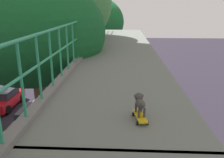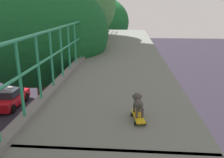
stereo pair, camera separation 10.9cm
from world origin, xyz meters
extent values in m
cube|color=black|center=(1.06, 0.39, 6.35)|extent=(2.66, 0.06, 0.00)
cylinder|color=#279167|center=(-0.25, 1.03, 7.00)|extent=(0.04, 0.04, 1.11)
cylinder|color=#279167|center=(-0.25, 1.71, 7.00)|extent=(0.04, 0.04, 1.11)
cylinder|color=#279167|center=(-0.25, 2.40, 7.00)|extent=(0.04, 0.04, 1.11)
cylinder|color=#279167|center=(-0.25, 3.09, 7.00)|extent=(0.04, 0.04, 1.11)
cylinder|color=#279167|center=(-0.25, 3.77, 7.00)|extent=(0.04, 0.04, 1.11)
cylinder|color=#279167|center=(-0.25, 4.46, 7.00)|extent=(0.04, 0.04, 1.11)
cylinder|color=#279167|center=(-0.25, 5.14, 7.00)|extent=(0.04, 0.04, 1.11)
cylinder|color=#279167|center=(-0.25, 5.83, 7.00)|extent=(0.04, 0.04, 1.11)
cylinder|color=#279167|center=(-0.25, 6.51, 7.00)|extent=(0.04, 0.04, 1.11)
cylinder|color=#279167|center=(-0.25, 7.20, 7.00)|extent=(0.04, 0.04, 1.11)
cylinder|color=#279167|center=(-0.25, 7.88, 7.00)|extent=(0.04, 0.04, 1.11)
cylinder|color=#279167|center=(-0.25, 8.57, 7.00)|extent=(0.04, 0.04, 1.11)
cylinder|color=#279167|center=(-0.25, 9.26, 7.00)|extent=(0.04, 0.04, 1.11)
cylinder|color=#279167|center=(-0.25, 9.94, 7.00)|extent=(0.04, 0.04, 1.11)
cylinder|color=#279167|center=(-0.25, 10.63, 7.00)|extent=(0.04, 0.04, 1.11)
cylinder|color=#279167|center=(-0.25, 11.31, 7.00)|extent=(0.04, 0.04, 1.11)
cylinder|color=#279167|center=(-0.25, 12.00, 7.00)|extent=(0.04, 0.04, 1.11)
cylinder|color=#279167|center=(-0.25, 12.68, 7.00)|extent=(0.04, 0.04, 1.11)
cylinder|color=#279167|center=(-0.25, 13.37, 7.00)|extent=(0.04, 0.04, 1.11)
cylinder|color=#279167|center=(-0.25, 14.05, 7.00)|extent=(0.04, 0.04, 1.11)
cube|color=black|center=(-5.00, 12.07, 0.56)|extent=(1.67, 4.48, 0.66)
cube|color=#1E232B|center=(-5.00, 11.93, 1.14)|extent=(1.52, 2.09, 0.51)
cylinder|color=black|center=(-4.20, 13.47, 0.35)|extent=(0.20, 0.70, 0.70)
cylinder|color=black|center=(-5.79, 13.47, 0.35)|extent=(0.20, 0.70, 0.70)
cylinder|color=black|center=(-4.20, 10.67, 0.35)|extent=(0.20, 0.70, 0.70)
cylinder|color=black|center=(-5.79, 10.67, 0.35)|extent=(0.20, 0.70, 0.70)
cube|color=red|center=(-8.49, 15.07, 0.58)|extent=(1.62, 3.95, 0.72)
cube|color=#1E232B|center=(-8.49, 15.18, 1.23)|extent=(1.39, 2.14, 0.58)
cube|color=silver|center=(-8.49, 15.18, 1.59)|extent=(0.36, 0.16, 0.12)
cylinder|color=black|center=(-7.72, 13.81, 0.34)|extent=(0.21, 0.68, 0.68)
cylinder|color=black|center=(-7.72, 16.33, 0.34)|extent=(0.21, 0.68, 0.68)
cylinder|color=black|center=(-9.26, 16.33, 0.34)|extent=(0.21, 0.68, 0.68)
cube|color=#B3B1BA|center=(-4.98, 19.43, 0.56)|extent=(1.66, 3.92, 0.63)
cube|color=#1E232B|center=(-4.98, 19.12, 1.15)|extent=(1.41, 1.99, 0.55)
cylinder|color=black|center=(-4.19, 20.74, 0.34)|extent=(0.19, 0.68, 0.68)
cylinder|color=black|center=(-5.77, 20.74, 0.34)|extent=(0.19, 0.68, 0.68)
cylinder|color=black|center=(-4.19, 18.12, 0.34)|extent=(0.19, 0.68, 0.68)
cylinder|color=black|center=(-5.77, 18.12, 0.34)|extent=(0.19, 0.68, 0.68)
cube|color=#174F84|center=(-8.73, 30.80, 1.70)|extent=(2.49, 10.69, 2.83)
cube|color=black|center=(-8.73, 30.80, 2.19)|extent=(2.51, 9.84, 0.70)
cylinder|color=black|center=(-7.53, 34.54, 0.48)|extent=(0.28, 0.96, 0.96)
cylinder|color=black|center=(-9.93, 34.54, 0.48)|extent=(0.28, 0.96, 0.96)
cylinder|color=black|center=(-7.53, 27.86, 0.48)|extent=(0.28, 0.96, 0.96)
cylinder|color=black|center=(-9.93, 27.86, 0.48)|extent=(0.28, 0.96, 0.96)
cylinder|color=brown|center=(-2.27, 6.84, 2.77)|extent=(0.51, 0.51, 5.54)
ellipsoid|color=#145526|center=(-2.27, 6.84, 7.06)|extent=(5.53, 5.53, 4.23)
cylinder|color=brown|center=(-1.93, 10.67, 3.40)|extent=(0.38, 0.38, 6.80)
ellipsoid|color=#408043|center=(-1.93, 10.67, 8.16)|extent=(4.94, 4.94, 4.51)
cylinder|color=brown|center=(-1.72, 21.59, 2.45)|extent=(0.57, 0.57, 4.89)
ellipsoid|color=#18612A|center=(-1.72, 21.59, 6.51)|extent=(5.87, 5.87, 5.05)
cube|color=gold|center=(1.44, 1.17, 6.42)|extent=(0.20, 0.47, 0.02)
cylinder|color=black|center=(1.49, 1.33, 6.38)|extent=(0.03, 0.06, 0.06)
cylinder|color=black|center=(1.34, 1.30, 6.38)|extent=(0.03, 0.06, 0.06)
cylinder|color=black|center=(1.54, 1.04, 6.38)|extent=(0.03, 0.06, 0.06)
cylinder|color=black|center=(1.39, 1.01, 6.38)|extent=(0.03, 0.06, 0.06)
cylinder|color=#403D38|center=(1.47, 1.30, 6.50)|extent=(0.04, 0.04, 0.14)
cylinder|color=#403D38|center=(1.38, 1.29, 6.50)|extent=(0.04, 0.04, 0.14)
cylinder|color=#403D38|center=(1.50, 1.11, 6.50)|extent=(0.04, 0.04, 0.14)
cylinder|color=#403D38|center=(1.42, 1.10, 6.50)|extent=(0.04, 0.04, 0.14)
ellipsoid|color=#403D38|center=(1.44, 1.20, 6.61)|extent=(0.18, 0.28, 0.13)
sphere|color=#403D38|center=(1.42, 1.31, 6.68)|extent=(0.13, 0.13, 0.13)
ellipsoid|color=#45343F|center=(1.41, 1.37, 6.67)|extent=(0.06, 0.07, 0.04)
sphere|color=#403D38|center=(1.47, 1.32, 6.69)|extent=(0.05, 0.05, 0.05)
sphere|color=#403D38|center=(1.37, 1.30, 6.69)|extent=(0.05, 0.05, 0.05)
sphere|color=#403D38|center=(1.46, 1.07, 6.65)|extent=(0.06, 0.06, 0.06)
camera|label=1|loc=(1.17, -1.95, 7.99)|focal=36.57mm
camera|label=2|loc=(1.28, -1.94, 7.99)|focal=36.57mm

